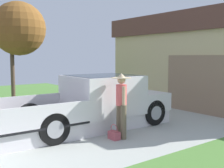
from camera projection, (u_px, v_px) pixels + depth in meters
pickup_truck at (97, 104)px, 8.57m from camera, size 2.05×5.57×1.59m
person_with_hat at (121, 102)px, 7.44m from camera, size 0.53×0.53×1.73m
handbag at (114, 135)px, 7.34m from camera, size 0.32×0.19×0.41m
house_with_garage at (223, 59)px, 13.11m from camera, size 8.99×6.30×3.99m
front_yard_tree at (18, 29)px, 11.80m from camera, size 2.58×2.22×4.42m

